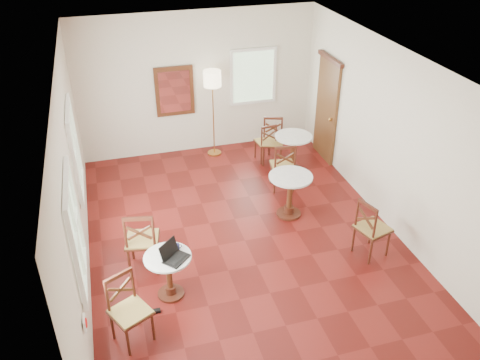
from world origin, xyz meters
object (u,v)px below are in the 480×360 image
(cafe_table_near, at_px, (169,271))
(chair_near_a, at_px, (142,240))
(chair_mid_a, at_px, (283,166))
(navy_mug, at_px, (177,247))
(chair_near_b, at_px, (129,310))
(mouse, at_px, (168,255))
(water_glass, at_px, (163,257))
(laptop, at_px, (173,255))
(power_adapter, at_px, (157,311))
(floor_lamp, at_px, (212,85))
(chair_mid_b, at_px, (372,228))
(chair_back_a, at_px, (266,142))
(cafe_table_mid, at_px, (290,191))
(cafe_table_back, at_px, (293,149))
(chair_back_b, at_px, (273,141))

(cafe_table_near, relative_size, chair_near_a, 0.66)
(chair_mid_a, relative_size, navy_mug, 9.61)
(chair_near_b, xyz_separation_m, mouse, (0.61, 0.66, 0.23))
(water_glass, bearing_deg, laptop, -2.68)
(cafe_table_near, relative_size, power_adapter, 6.58)
(laptop, bearing_deg, chair_near_b, 177.99)
(floor_lamp, height_order, navy_mug, floor_lamp)
(chair_mid_b, xyz_separation_m, chair_back_a, (-0.58, 3.43, -0.08))
(mouse, relative_size, power_adapter, 0.87)
(chair_near_b, bearing_deg, cafe_table_near, 20.44)
(cafe_table_mid, bearing_deg, cafe_table_near, -148.78)
(chair_near_a, distance_m, mouse, 0.77)
(chair_near_b, bearing_deg, cafe_table_back, 17.82)
(chair_back_a, height_order, floor_lamp, floor_lamp)
(cafe_table_back, bearing_deg, power_adapter, -135.25)
(chair_near_a, height_order, chair_mid_b, chair_near_a)
(chair_near_b, bearing_deg, chair_mid_b, -16.47)
(chair_mid_a, bearing_deg, chair_mid_b, 114.41)
(mouse, distance_m, navy_mug, 0.19)
(chair_back_a, xyz_separation_m, power_adapter, (-2.85, -3.77, -0.41))
(cafe_table_mid, distance_m, navy_mug, 2.56)
(chair_back_b, xyz_separation_m, floor_lamp, (-1.09, 0.70, 1.10))
(power_adapter, bearing_deg, mouse, 48.95)
(chair_near_a, bearing_deg, chair_back_b, -126.69)
(chair_near_a, relative_size, water_glass, 11.82)
(chair_near_a, bearing_deg, laptop, 126.89)
(floor_lamp, distance_m, water_glass, 4.53)
(chair_near_a, relative_size, chair_mid_a, 1.08)
(chair_back_a, distance_m, chair_back_b, 0.16)
(navy_mug, relative_size, power_adapter, 0.96)
(mouse, bearing_deg, laptop, -23.95)
(chair_near_a, distance_m, floor_lamp, 4.01)
(cafe_table_mid, bearing_deg, chair_back_a, 83.01)
(cafe_table_near, height_order, chair_back_a, chair_back_a)
(cafe_table_near, relative_size, chair_back_b, 0.73)
(chair_back_a, relative_size, water_glass, 9.49)
(chair_mid_b, height_order, chair_back_a, chair_mid_b)
(cafe_table_mid, xyz_separation_m, navy_mug, (-2.19, -1.30, 0.25))
(mouse, bearing_deg, chair_back_b, 75.57)
(cafe_table_mid, xyz_separation_m, chair_near_a, (-2.63, -0.74, 0.04))
(chair_near_b, xyz_separation_m, water_glass, (0.54, 0.60, 0.26))
(laptop, bearing_deg, floor_lamp, 26.02)
(cafe_table_near, bearing_deg, mouse, 28.55)
(chair_near_a, bearing_deg, floor_lamp, -107.99)
(cafe_table_mid, relative_size, chair_back_a, 0.93)
(chair_back_b, bearing_deg, chair_near_a, -117.82)
(laptop, bearing_deg, chair_back_a, 11.06)
(mouse, relative_size, water_glass, 1.03)
(laptop, relative_size, navy_mug, 4.29)
(floor_lamp, height_order, water_glass, floor_lamp)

